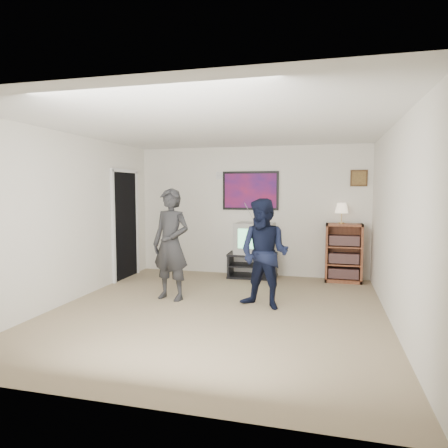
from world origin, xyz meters
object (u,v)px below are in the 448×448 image
at_px(crt_television, 255,238).
at_px(person_short, 264,254).
at_px(media_stand, 253,265).
at_px(bookshelf, 344,253).
at_px(person_tall, 171,244).

distance_m(crt_television, person_short, 1.96).
relative_size(media_stand, bookshelf, 0.90).
xyz_separation_m(media_stand, crt_television, (0.04, 0.00, 0.52)).
bearing_deg(person_tall, media_stand, 75.45).
distance_m(media_stand, bookshelf, 1.69).
bearing_deg(media_stand, bookshelf, -0.87).
relative_size(media_stand, crt_television, 1.38).
distance_m(bookshelf, person_tall, 3.21).
height_order(media_stand, bookshelf, bookshelf).
xyz_separation_m(crt_television, person_short, (0.47, -1.90, 0.02)).
xyz_separation_m(crt_television, person_tall, (-0.98, -1.80, 0.09)).
xyz_separation_m(crt_television, bookshelf, (1.62, 0.05, -0.23)).
xyz_separation_m(media_stand, person_short, (0.50, -1.90, 0.54)).
relative_size(crt_television, person_tall, 0.41).
bearing_deg(crt_television, person_tall, -114.33).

